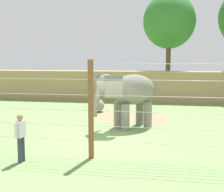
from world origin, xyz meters
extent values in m
plane|color=#759956|center=(0.00, 0.00, 0.00)|extent=(120.00, 120.00, 0.00)
cube|color=#937F5B|center=(0.73, 4.78, 0.00)|extent=(4.75, 3.94, 0.01)
cube|color=tan|center=(0.00, 11.59, 1.23)|extent=(36.00, 1.80, 2.47)
cylinder|color=gray|center=(0.74, 1.56, 0.66)|extent=(0.42, 0.42, 1.33)
cylinder|color=gray|center=(0.29, 2.13, 0.66)|extent=(0.42, 0.42, 1.33)
cylinder|color=gray|center=(1.80, 2.40, 0.66)|extent=(0.42, 0.42, 1.33)
cylinder|color=gray|center=(1.35, 2.97, 0.66)|extent=(0.42, 0.42, 1.33)
ellipsoid|color=gray|center=(1.04, 2.27, 1.97)|extent=(2.75, 2.57, 1.51)
ellipsoid|color=gray|center=(-0.17, 1.31, 2.23)|extent=(1.38, 1.40, 1.09)
cube|color=gray|center=(0.26, 0.92, 2.23)|extent=(0.85, 0.29, 1.04)
cube|color=gray|center=(-0.44, 1.81, 2.23)|extent=(0.47, 0.80, 1.04)
cylinder|color=gray|center=(-0.49, 1.06, 1.84)|extent=(0.55, 0.52, 0.59)
cylinder|color=gray|center=(-0.57, 0.99, 1.43)|extent=(0.42, 0.40, 0.56)
cylinder|color=gray|center=(-0.63, 0.94, 1.04)|extent=(0.27, 0.27, 0.52)
cylinder|color=gray|center=(2.12, 3.12, 1.87)|extent=(0.28, 0.25, 0.76)
sphere|color=gray|center=(-1.63, 6.20, 0.42)|extent=(0.85, 0.85, 0.85)
cylinder|color=brown|center=(0.00, -2.53, 1.75)|extent=(0.20, 0.20, 3.50)
cylinder|color=#B7B7BC|center=(0.00, -2.53, 0.63)|extent=(10.45, 0.02, 0.02)
cylinder|color=#B7B7BC|center=(0.00, -2.53, 1.18)|extent=(10.45, 0.02, 0.02)
cylinder|color=#B7B7BC|center=(0.00, -2.53, 1.72)|extent=(10.45, 0.02, 0.02)
cylinder|color=#B7B7BC|center=(0.00, -2.53, 2.27)|extent=(10.45, 0.02, 0.02)
cylinder|color=#B7B7BC|center=(0.00, -2.53, 2.81)|extent=(10.45, 0.02, 0.02)
cylinder|color=#B7B7BC|center=(0.00, -2.53, 3.36)|extent=(10.45, 0.02, 0.02)
cylinder|color=#33384C|center=(-2.29, -3.38, 0.44)|extent=(0.15, 0.15, 0.88)
cylinder|color=#33384C|center=(-2.27, -3.22, 0.44)|extent=(0.15, 0.15, 0.88)
cube|color=silver|center=(-2.28, -3.30, 1.16)|extent=(0.27, 0.39, 0.56)
sphere|color=#A87A5B|center=(-2.28, -3.30, 1.56)|extent=(0.22, 0.22, 0.22)
cylinder|color=silver|center=(-2.32, -3.53, 1.16)|extent=(0.10, 0.10, 0.54)
cylinder|color=silver|center=(-2.25, -3.06, 1.16)|extent=(0.10, 0.10, 0.54)
cube|color=black|center=(-2.32, -3.03, 0.94)|extent=(0.03, 0.07, 0.14)
cylinder|color=brown|center=(3.13, 15.25, 2.43)|extent=(0.44, 0.44, 4.87)
ellipsoid|color=#33752D|center=(3.13, 15.25, 6.88)|extent=(4.74, 4.74, 4.98)
camera|label=1|loc=(2.34, -12.21, 3.55)|focal=46.20mm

